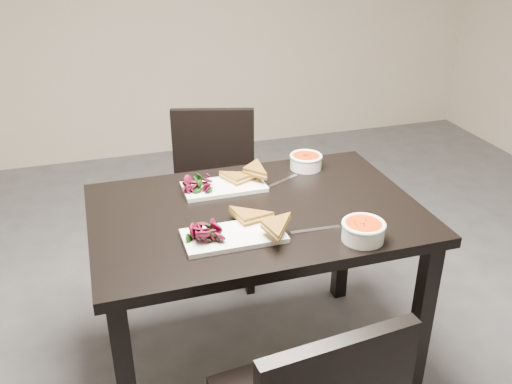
# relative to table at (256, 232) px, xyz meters

# --- Properties ---
(ground) EXTENTS (5.00, 5.00, 0.00)m
(ground) POSITION_rel_table_xyz_m (0.14, -0.01, -0.65)
(ground) COLOR #47474C
(ground) RESTS_ON ground
(table) EXTENTS (1.20, 0.80, 0.75)m
(table) POSITION_rel_table_xyz_m (0.00, 0.00, 0.00)
(table) COLOR black
(table) RESTS_ON ground
(chair_far) EXTENTS (0.52, 0.52, 0.85)m
(chair_far) POSITION_rel_table_xyz_m (0.02, 0.78, -0.17)
(chair_far) COLOR black
(chair_far) RESTS_ON ground
(plate_near) EXTENTS (0.34, 0.17, 0.02)m
(plate_near) POSITION_rel_table_xyz_m (-0.13, -0.17, 0.11)
(plate_near) COLOR white
(plate_near) RESTS_ON table
(sandwich_near) EXTENTS (0.19, 0.16, 0.06)m
(sandwich_near) POSITION_rel_table_xyz_m (-0.07, -0.16, 0.14)
(sandwich_near) COLOR #94641F
(sandwich_near) RESTS_ON plate_near
(salad_near) EXTENTS (0.11, 0.10, 0.05)m
(salad_near) POSITION_rel_table_xyz_m (-0.23, -0.17, 0.14)
(salad_near) COLOR black
(salad_near) RESTS_ON plate_near
(soup_bowl_near) EXTENTS (0.15, 0.15, 0.07)m
(soup_bowl_near) POSITION_rel_table_xyz_m (0.28, -0.31, 0.14)
(soup_bowl_near) COLOR white
(soup_bowl_near) RESTS_ON table
(cutlery_near) EXTENTS (0.18, 0.02, 0.00)m
(cutlery_near) POSITION_rel_table_xyz_m (0.15, -0.21, 0.10)
(cutlery_near) COLOR silver
(cutlery_near) RESTS_ON table
(plate_far) EXTENTS (0.32, 0.16, 0.02)m
(plate_far) POSITION_rel_table_xyz_m (-0.07, 0.20, 0.11)
(plate_far) COLOR white
(plate_far) RESTS_ON table
(sandwich_far) EXTENTS (0.20, 0.18, 0.05)m
(sandwich_far) POSITION_rel_table_xyz_m (-0.01, 0.19, 0.14)
(sandwich_far) COLOR #94641F
(sandwich_far) RESTS_ON plate_far
(salad_far) EXTENTS (0.10, 0.09, 0.04)m
(salad_far) POSITION_rel_table_xyz_m (-0.17, 0.20, 0.14)
(salad_far) COLOR black
(salad_far) RESTS_ON plate_far
(soup_bowl_far) EXTENTS (0.14, 0.14, 0.06)m
(soup_bowl_far) POSITION_rel_table_xyz_m (0.31, 0.29, 0.13)
(soup_bowl_far) COLOR white
(soup_bowl_far) RESTS_ON table
(cutlery_far) EXTENTS (0.17, 0.10, 0.00)m
(cutlery_far) POSITION_rel_table_xyz_m (0.17, 0.19, 0.10)
(cutlery_far) COLOR silver
(cutlery_far) RESTS_ON table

